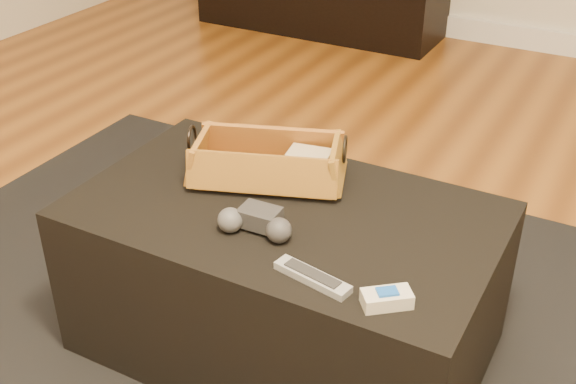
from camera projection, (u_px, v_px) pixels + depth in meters
The scene contains 10 objects.
floor at pixel (243, 347), 1.92m from camera, with size 5.00×5.50×0.01m, color brown.
baseboard at pixel (504, 35), 3.96m from camera, with size 5.00×0.04×0.12m, color white.
area_rug at pixel (276, 355), 1.88m from camera, with size 2.60×2.00×0.01m, color black.
ottoman at pixel (285, 279), 1.81m from camera, with size 1.00×0.60×0.42m, color black.
tv_remote at pixel (259, 173), 1.80m from camera, with size 0.20×0.05×0.02m, color black.
cloth_bundle at pixel (309, 162), 1.81m from camera, with size 0.11×0.07×0.06m, color tan.
wicker_basket at pixel (268, 164), 1.80m from camera, with size 0.43×0.32×0.13m.
game_controller at pixel (256, 222), 1.60m from camera, with size 0.18×0.11×0.06m.
silver_remote at pixel (312, 277), 1.46m from camera, with size 0.18×0.07×0.02m.
cream_gadget at pixel (387, 298), 1.39m from camera, with size 0.11×0.10×0.04m.
Camera 1 is at (0.80, -1.21, 1.33)m, focal length 45.00 mm.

